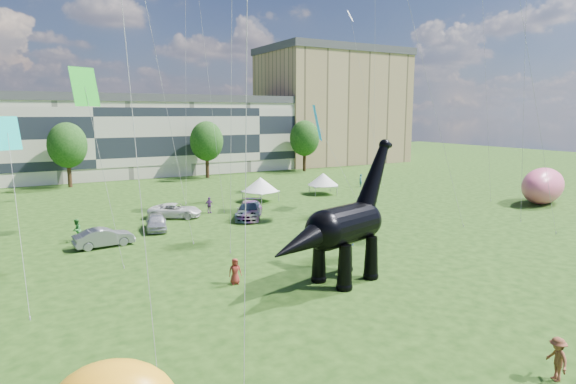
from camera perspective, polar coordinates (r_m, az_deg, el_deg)
ground at (r=28.23m, az=13.03°, el=-11.97°), size 220.00×220.00×0.00m
terrace_row at (r=81.98m, az=-22.45°, el=5.74°), size 78.00×11.00×12.00m
apartment_block at (r=102.28m, az=5.25°, el=9.78°), size 28.00×18.00×22.00m
tree_mid_left at (r=72.61m, az=-24.71°, el=5.45°), size 5.20×5.20×9.44m
tree_mid_right at (r=76.89m, az=-9.63°, el=6.34°), size 5.20×5.20×9.44m
tree_far_right at (r=84.68m, az=1.98°, el=6.73°), size 5.20×5.20×9.44m
dinosaur_sculpture at (r=28.99m, az=6.31°, el=-4.32°), size 10.72×4.59×8.81m
car_silver at (r=43.72m, az=-15.36°, el=-3.44°), size 2.61×4.52×1.45m
car_grey at (r=39.62m, az=-20.98°, el=-5.05°), size 4.53×1.94×1.45m
car_white at (r=48.41m, az=-13.25°, el=-2.15°), size 5.59×4.52×1.41m
car_dark at (r=46.92m, az=-4.63°, el=-2.16°), size 4.82×5.99×1.63m
gazebo_near at (r=55.72m, az=-3.28°, el=0.90°), size 5.26×5.26×2.82m
gazebo_far at (r=60.89m, az=4.18°, el=1.51°), size 4.76×4.76×2.67m
inflatable_pink at (r=61.49m, az=27.97°, el=0.66°), size 9.00×6.48×4.06m
visitors at (r=38.18m, az=-4.20°, el=-4.79°), size 49.19×43.99×1.81m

